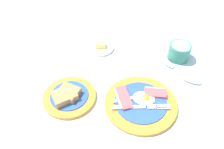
# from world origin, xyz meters

# --- Properties ---
(ground_plane) EXTENTS (3.00, 3.00, 0.00)m
(ground_plane) POSITION_xyz_m (0.00, 0.00, 0.00)
(ground_plane) COLOR #A3BCD1
(breakfast_plate) EXTENTS (0.24, 0.24, 0.03)m
(breakfast_plate) POSITION_xyz_m (0.05, -0.00, 0.01)
(breakfast_plate) COLOR orange
(breakfast_plate) RESTS_ON ground_plane
(bread_plate) EXTENTS (0.18, 0.18, 0.04)m
(bread_plate) POSITION_xyz_m (-0.18, -0.03, 0.01)
(bread_plate) COLOR orange
(bread_plate) RESTS_ON ground_plane
(sugar_cup) EXTENTS (0.08, 0.08, 0.06)m
(sugar_cup) POSITION_xyz_m (0.17, 0.27, 0.03)
(sugar_cup) COLOR #337F6B
(sugar_cup) RESTS_ON ground_plane
(butter_dish) EXTENTS (0.11, 0.11, 0.03)m
(butter_dish) POSITION_xyz_m (-0.15, 0.25, 0.01)
(butter_dish) COLOR silver
(butter_dish) RESTS_ON ground_plane
(teaspoon_by_saucer) EXTENTS (0.19, 0.06, 0.01)m
(teaspoon_by_saucer) POSITION_xyz_m (0.19, 0.15, 0.01)
(teaspoon_by_saucer) COLOR silver
(teaspoon_by_saucer) RESTS_ON ground_plane
(teaspoon_near_cup) EXTENTS (0.15, 0.15, 0.01)m
(teaspoon_near_cup) POSITION_xyz_m (0.11, 0.24, 0.01)
(teaspoon_near_cup) COLOR silver
(teaspoon_near_cup) RESTS_ON ground_plane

